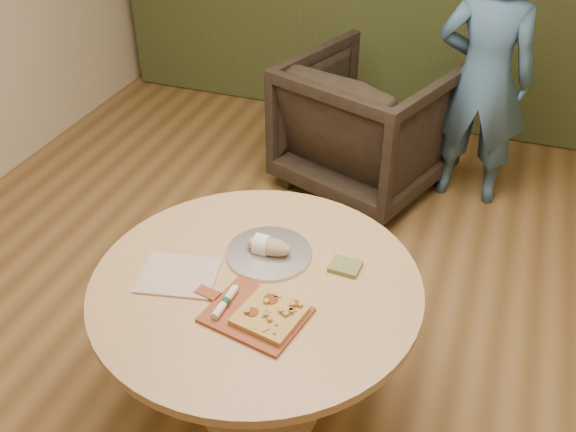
{
  "coord_description": "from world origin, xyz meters",
  "views": [
    {
      "loc": [
        0.74,
        -1.91,
        2.42
      ],
      "look_at": [
        -0.04,
        0.25,
        0.79
      ],
      "focal_mm": 40.0,
      "sensor_mm": 36.0,
      "label": 1
    }
  ],
  "objects_px": {
    "pedestal_table": "(257,307)",
    "cutlery_roll": "(225,302)",
    "armchair": "(368,119)",
    "serving_tray": "(269,253)",
    "pizza_paddle": "(254,314)",
    "flatbread_pizza": "(270,314)",
    "bread_roll": "(267,246)",
    "person_standing": "(484,79)"
  },
  "relations": [
    {
      "from": "flatbread_pizza",
      "to": "serving_tray",
      "type": "height_order",
      "value": "flatbread_pizza"
    },
    {
      "from": "bread_roll",
      "to": "person_standing",
      "type": "xyz_separation_m",
      "value": [
        0.66,
        1.94,
        0.04
      ]
    },
    {
      "from": "pedestal_table",
      "to": "armchair",
      "type": "distance_m",
      "value": 2.02
    },
    {
      "from": "pedestal_table",
      "to": "bread_roll",
      "type": "bearing_deg",
      "value": 96.94
    },
    {
      "from": "pedestal_table",
      "to": "pizza_paddle",
      "type": "bearing_deg",
      "value": -70.08
    },
    {
      "from": "pizza_paddle",
      "to": "serving_tray",
      "type": "height_order",
      "value": "serving_tray"
    },
    {
      "from": "cutlery_roll",
      "to": "pizza_paddle",
      "type": "bearing_deg",
      "value": 2.41
    },
    {
      "from": "pedestal_table",
      "to": "armchair",
      "type": "xyz_separation_m",
      "value": [
        -0.03,
        2.02,
        -0.12
      ]
    },
    {
      "from": "cutlery_roll",
      "to": "bread_roll",
      "type": "relative_size",
      "value": 1.03
    },
    {
      "from": "bread_roll",
      "to": "armchair",
      "type": "height_order",
      "value": "armchair"
    },
    {
      "from": "bread_roll",
      "to": "armchair",
      "type": "bearing_deg",
      "value": 90.29
    },
    {
      "from": "serving_tray",
      "to": "pizza_paddle",
      "type": "bearing_deg",
      "value": -77.7
    },
    {
      "from": "pedestal_table",
      "to": "armchair",
      "type": "relative_size",
      "value": 1.33
    },
    {
      "from": "pizza_paddle",
      "to": "person_standing",
      "type": "height_order",
      "value": "person_standing"
    },
    {
      "from": "pizza_paddle",
      "to": "flatbread_pizza",
      "type": "height_order",
      "value": "flatbread_pizza"
    },
    {
      "from": "flatbread_pizza",
      "to": "serving_tray",
      "type": "xyz_separation_m",
      "value": [
        -0.14,
        0.35,
        -0.02
      ]
    },
    {
      "from": "pedestal_table",
      "to": "person_standing",
      "type": "height_order",
      "value": "person_standing"
    },
    {
      "from": "pedestal_table",
      "to": "cutlery_roll",
      "type": "xyz_separation_m",
      "value": [
        -0.05,
        -0.18,
        0.17
      ]
    },
    {
      "from": "pedestal_table",
      "to": "cutlery_roll",
      "type": "relative_size",
      "value": 6.61
    },
    {
      "from": "bread_roll",
      "to": "cutlery_roll",
      "type": "bearing_deg",
      "value": -94.72
    },
    {
      "from": "pedestal_table",
      "to": "serving_tray",
      "type": "distance_m",
      "value": 0.23
    },
    {
      "from": "flatbread_pizza",
      "to": "bread_roll",
      "type": "relative_size",
      "value": 1.34
    },
    {
      "from": "person_standing",
      "to": "serving_tray",
      "type": "bearing_deg",
      "value": 71.23
    },
    {
      "from": "pedestal_table",
      "to": "serving_tray",
      "type": "xyz_separation_m",
      "value": [
        -0.01,
        0.17,
        0.15
      ]
    },
    {
      "from": "person_standing",
      "to": "armchair",
      "type": "bearing_deg",
      "value": 8.09
    },
    {
      "from": "serving_tray",
      "to": "bread_roll",
      "type": "height_order",
      "value": "bread_roll"
    },
    {
      "from": "cutlery_roll",
      "to": "serving_tray",
      "type": "relative_size",
      "value": 0.56
    },
    {
      "from": "armchair",
      "to": "pedestal_table",
      "type": "bearing_deg",
      "value": 111.0
    },
    {
      "from": "person_standing",
      "to": "cutlery_roll",
      "type": "bearing_deg",
      "value": 73.06
    },
    {
      "from": "cutlery_roll",
      "to": "armchair",
      "type": "distance_m",
      "value": 2.21
    },
    {
      "from": "pizza_paddle",
      "to": "person_standing",
      "type": "bearing_deg",
      "value": 87.16
    },
    {
      "from": "pizza_paddle",
      "to": "armchair",
      "type": "xyz_separation_m",
      "value": [
        -0.09,
        2.2,
        -0.26
      ]
    },
    {
      "from": "flatbread_pizza",
      "to": "pizza_paddle",
      "type": "bearing_deg",
      "value": 178.98
    },
    {
      "from": "pedestal_table",
      "to": "pizza_paddle",
      "type": "xyz_separation_m",
      "value": [
        0.06,
        -0.18,
        0.15
      ]
    },
    {
      "from": "pedestal_table",
      "to": "person_standing",
      "type": "distance_m",
      "value": 2.22
    },
    {
      "from": "flatbread_pizza",
      "to": "serving_tray",
      "type": "bearing_deg",
      "value": 112.08
    },
    {
      "from": "bread_roll",
      "to": "pedestal_table",
      "type": "bearing_deg",
      "value": -83.06
    },
    {
      "from": "bread_roll",
      "to": "person_standing",
      "type": "bearing_deg",
      "value": 71.12
    },
    {
      "from": "pedestal_table",
      "to": "serving_tray",
      "type": "bearing_deg",
      "value": 94.04
    },
    {
      "from": "pizza_paddle",
      "to": "bread_roll",
      "type": "relative_size",
      "value": 2.43
    },
    {
      "from": "flatbread_pizza",
      "to": "person_standing",
      "type": "xyz_separation_m",
      "value": [
        0.51,
        2.29,
        0.05
      ]
    },
    {
      "from": "flatbread_pizza",
      "to": "armchair",
      "type": "xyz_separation_m",
      "value": [
        -0.16,
        2.2,
        -0.28
      ]
    }
  ]
}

